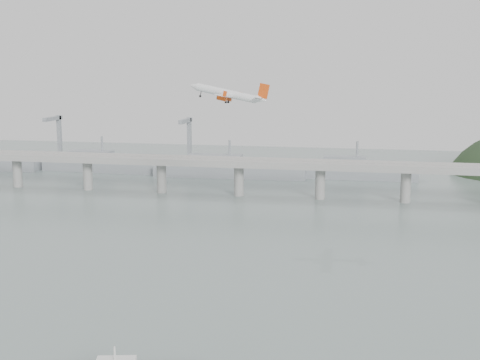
# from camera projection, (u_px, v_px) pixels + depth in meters

# --- Properties ---
(ground) EXTENTS (900.00, 900.00, 0.00)m
(ground) POSITION_uv_depth(u_px,v_px,m) (205.00, 325.00, 198.31)
(ground) COLOR slate
(ground) RESTS_ON ground
(bridge) EXTENTS (800.00, 22.00, 23.90)m
(bridge) POSITION_uv_depth(u_px,v_px,m) (285.00, 169.00, 388.51)
(bridge) COLOR gray
(bridge) RESTS_ON ground
(distant_fleet) EXTENTS (453.00, 60.90, 40.00)m
(distant_fleet) POSITION_uv_depth(u_px,v_px,m) (93.00, 164.00, 483.39)
(distant_fleet) COLOR gray
(distant_fleet) RESTS_ON ground
(airliner) EXTENTS (37.56, 33.87, 10.28)m
(airliner) POSITION_uv_depth(u_px,v_px,m) (229.00, 94.00, 289.39)
(airliner) COLOR white
(airliner) RESTS_ON ground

